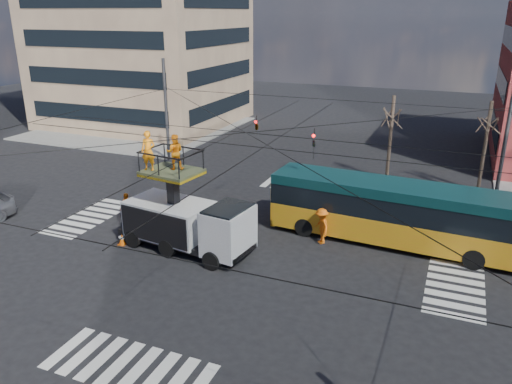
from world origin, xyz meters
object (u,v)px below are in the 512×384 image
object	(u,v)px
city_bus	(396,212)
traffic_cone	(122,239)
utility_truck	(187,213)
worker_ground	(127,207)
flagger	(321,226)

from	to	relation	value
city_bus	traffic_cone	xyz separation A→B (m)	(-12.87, -5.46, -1.42)
utility_truck	worker_ground	size ratio (longest dim) A/B	4.31
worker_ground	flagger	world-z (taller)	flagger
city_bus	flagger	distance (m)	3.84
city_bus	worker_ground	distance (m)	14.78
worker_ground	city_bus	bearing A→B (deg)	-70.86
city_bus	worker_ground	world-z (taller)	city_bus
traffic_cone	utility_truck	bearing A→B (deg)	13.52
city_bus	traffic_cone	distance (m)	14.05
city_bus	traffic_cone	bearing A→B (deg)	-153.34
traffic_cone	flagger	distance (m)	10.24
utility_truck	flagger	world-z (taller)	utility_truck
flagger	city_bus	bearing A→B (deg)	72.70
city_bus	utility_truck	bearing A→B (deg)	-150.18
utility_truck	worker_ground	world-z (taller)	utility_truck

